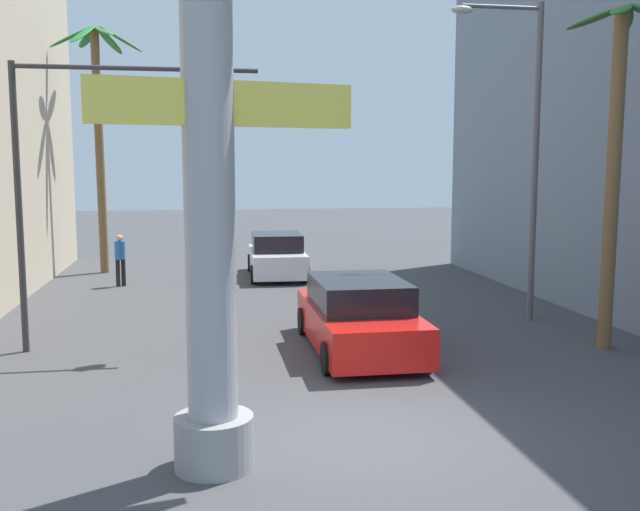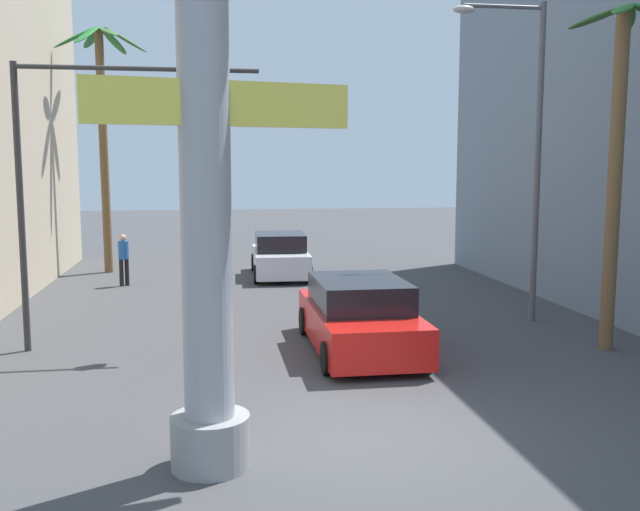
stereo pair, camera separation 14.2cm
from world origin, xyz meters
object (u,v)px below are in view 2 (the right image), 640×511
Objects in this scene: street_lamp at (526,135)px; car_far at (280,256)px; pedestrian_far_left at (124,256)px; car_lead at (359,317)px; palm_tree_near_right at (620,135)px; palm_tree_far_left at (103,115)px; traffic_light_mast at (94,151)px; neon_sign_pole at (204,80)px.

street_lamp is 1.83× the size of car_far.
pedestrian_far_left is at bearing -166.95° from car_far.
street_lamp is 1.67× the size of car_lead.
palm_tree_far_left reaches higher than palm_tree_near_right.
pedestrian_far_left is (-5.32, -1.23, 0.27)m from car_far.
pedestrian_far_left reaches higher than car_far.
traffic_light_mast is 6.65m from car_lead.
palm_tree_far_left is 5.23× the size of pedestrian_far_left.
palm_tree_near_right reaches higher than car_far.
neon_sign_pole is 1.62× the size of traffic_light_mast.
pedestrian_far_left is at bearing 92.92° from traffic_light_mast.
car_far is 2.52× the size of pedestrian_far_left.
car_lead is at bearing -57.67° from pedestrian_far_left.
car_lead is 2.77× the size of pedestrian_far_left.
car_lead is (5.52, -1.08, -3.54)m from traffic_light_mast.
palm_tree_far_left reaches higher than car_lead.
pedestrian_far_left is at bearing 100.46° from neon_sign_pole.
street_lamp is 6.58m from car_lead.
traffic_light_mast is 11.02m from palm_tree_near_right.
traffic_light_mast is 0.68× the size of palm_tree_far_left.
palm_tree_far_left is (-1.36, 11.52, 1.53)m from traffic_light_mast.
car_far is (-5.34, 8.35, -4.00)m from street_lamp.
neon_sign_pole is 2.28× the size of car_far.
palm_tree_far_left reaches higher than street_lamp.
traffic_light_mast is (-2.34, 6.64, -0.73)m from neon_sign_pole.
palm_tree_near_right is at bearing -8.79° from car_lead.
neon_sign_pole reaches higher than traffic_light_mast.
car_lead is 0.65× the size of palm_tree_near_right.
traffic_light_mast is at bearing -173.37° from street_lamp.
neon_sign_pole reaches higher than pedestrian_far_left.
street_lamp is 3.16m from palm_tree_near_right.
palm_tree_near_right is at bearing -9.98° from traffic_light_mast.
traffic_light_mast is 11.29m from car_far.
car_lead is 6.63m from palm_tree_near_right.
neon_sign_pole is 1.10× the size of palm_tree_far_left.
palm_tree_far_left is at bearing 106.20° from pedestrian_far_left.
car_lead is at bearing -154.24° from street_lamp.
car_lead is at bearing -86.63° from car_far.
car_far is at bearing 122.59° from street_lamp.
neon_sign_pole is 9.75m from palm_tree_near_right.
traffic_light_mast is 11.70m from palm_tree_far_left.
street_lamp is 13.34m from pedestrian_far_left.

